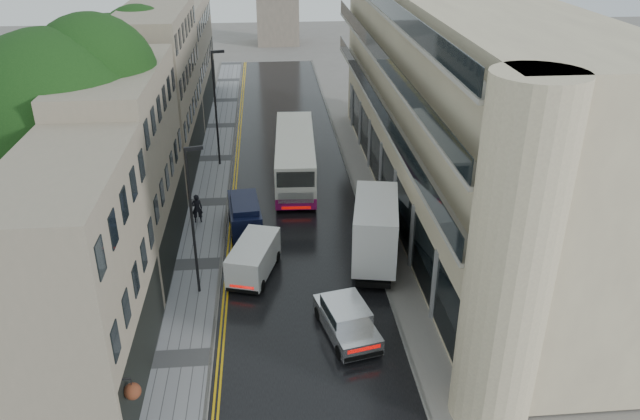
{
  "coord_description": "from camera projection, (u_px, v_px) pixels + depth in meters",
  "views": [
    {
      "loc": [
        -1.55,
        -12.12,
        18.89
      ],
      "look_at": [
        1.1,
        18.0,
        3.89
      ],
      "focal_mm": 35.0,
      "sensor_mm": 36.0,
      "label": 1
    }
  ],
  "objects": [
    {
      "name": "lamp_post_far",
      "position": [
        216.0,
        110.0,
        47.68
      ],
      "size": [
        1.03,
        0.4,
        8.9
      ],
      "primitive_type": null,
      "rotation": [
        0.0,
        0.0,
        0.18
      ],
      "color": "black",
      "rests_on": "left_sidewalk"
    },
    {
      "name": "pedestrian",
      "position": [
        197.0,
        208.0,
        40.24
      ],
      "size": [
        0.76,
        0.55,
        1.95
      ],
      "primitive_type": "imported",
      "rotation": [
        0.0,
        0.0,
        3.26
      ],
      "color": "black",
      "rests_on": "left_sidewalk"
    },
    {
      "name": "white_van",
      "position": [
        230.0,
        271.0,
        33.51
      ],
      "size": [
        3.11,
        4.81,
        2.01
      ],
      "primitive_type": null,
      "rotation": [
        0.0,
        0.0,
        -0.29
      ],
      "color": "white",
      "rests_on": "road"
    },
    {
      "name": "road",
      "position": [
        293.0,
        200.0,
        43.87
      ],
      "size": [
        9.0,
        85.0,
        0.02
      ],
      "primitive_type": "cube",
      "color": "black",
      "rests_on": "ground"
    },
    {
      "name": "lamp_post_near",
      "position": [
        193.0,
        224.0,
        31.64
      ],
      "size": [
        0.94,
        0.41,
        8.16
      ],
      "primitive_type": null,
      "rotation": [
        0.0,
        0.0,
        0.23
      ],
      "color": "black",
      "rests_on": "left_sidewalk"
    },
    {
      "name": "silver_hatchback",
      "position": [
        340.0,
        343.0,
        28.33
      ],
      "size": [
        2.96,
        4.88,
        1.71
      ],
      "primitive_type": null,
      "rotation": [
        0.0,
        0.0,
        0.23
      ],
      "color": "silver",
      "rests_on": "road"
    },
    {
      "name": "cream_bus",
      "position": [
        277.0,
        176.0,
        43.5
      ],
      "size": [
        3.3,
        12.32,
        3.33
      ],
      "primitive_type": null,
      "rotation": [
        0.0,
        0.0,
        -0.04
      ],
      "color": "white",
      "rests_on": "road"
    },
    {
      "name": "old_shop_row",
      "position": [
        152.0,
        111.0,
        42.7
      ],
      "size": [
        4.5,
        56.0,
        12.0
      ],
      "primitive_type": null,
      "color": "gray",
      "rests_on": "ground"
    },
    {
      "name": "white_lorry",
      "position": [
        355.0,
        243.0,
        34.16
      ],
      "size": [
        3.74,
        8.14,
        4.12
      ],
      "primitive_type": null,
      "rotation": [
        0.0,
        0.0,
        -0.18
      ],
      "color": "silver",
      "rests_on": "road"
    },
    {
      "name": "right_sidewalk",
      "position": [
        369.0,
        197.0,
        44.27
      ],
      "size": [
        1.8,
        85.0,
        0.12
      ],
      "primitive_type": "cube",
      "color": "slate",
      "rests_on": "ground"
    },
    {
      "name": "tree_far",
      "position": [
        119.0,
        96.0,
        45.05
      ],
      "size": [
        9.24,
        9.24,
        12.46
      ],
      "primitive_type": null,
      "color": "black",
      "rests_on": "ground"
    },
    {
      "name": "navy_van",
      "position": [
        233.0,
        228.0,
        37.66
      ],
      "size": [
        2.28,
        4.77,
        2.35
      ],
      "primitive_type": null,
      "rotation": [
        0.0,
        0.0,
        0.1
      ],
      "color": "black",
      "rests_on": "road"
    },
    {
      "name": "modern_block",
      "position": [
        451.0,
        107.0,
        40.23
      ],
      "size": [
        8.0,
        40.0,
        14.0
      ],
      "primitive_type": null,
      "color": "beige",
      "rests_on": "ground"
    },
    {
      "name": "left_sidewalk",
      "position": [
        209.0,
        203.0,
        43.39
      ],
      "size": [
        2.7,
        85.0,
        0.12
      ],
      "primitive_type": "cube",
      "color": "gray",
      "rests_on": "ground"
    },
    {
      "name": "tree_near",
      "position": [
        62.0,
        152.0,
        33.11
      ],
      "size": [
        10.56,
        10.56,
        13.89
      ],
      "primitive_type": null,
      "color": "black",
      "rests_on": "ground"
    }
  ]
}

